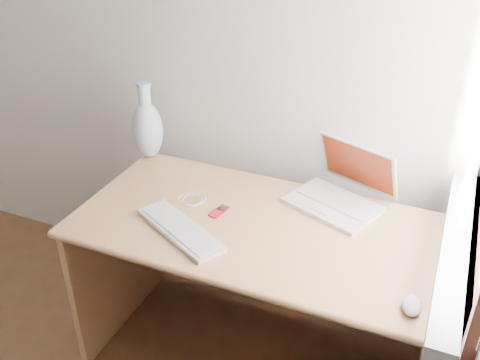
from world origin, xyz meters
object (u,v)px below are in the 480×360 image
at_px(laptop, 336,189).
at_px(external_keyboard, 180,229).
at_px(desk, 266,255).
at_px(vase, 147,128).

bearing_deg(laptop, external_keyboard, -116.32).
bearing_deg(external_keyboard, desk, 71.56).
height_order(laptop, vase, vase).
relative_size(external_keyboard, vase, 1.17).
xyz_separation_m(laptop, vase, (-0.85, 0.04, 0.09)).
bearing_deg(desk, laptop, 40.58).
height_order(desk, vase, vase).
xyz_separation_m(laptop, external_keyboard, (-0.45, -0.41, -0.04)).
height_order(laptop, external_keyboard, laptop).
bearing_deg(laptop, desk, -118.30).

